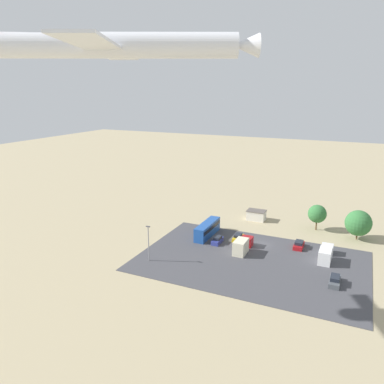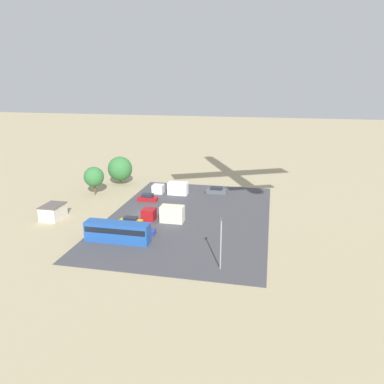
{
  "view_description": "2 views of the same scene",
  "coord_description": "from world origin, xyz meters",
  "px_view_note": "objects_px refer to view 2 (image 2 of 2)",
  "views": [
    {
      "loc": [
        -18.83,
        79.41,
        34.44
      ],
      "look_at": [
        7.93,
        21.44,
        17.06
      ],
      "focal_mm": 35.0,
      "sensor_mm": 36.0,
      "label": 1
    },
    {
      "loc": [
        66.79,
        24.06,
        26.03
      ],
      "look_at": [
        -1.45,
        9.64,
        4.77
      ],
      "focal_mm": 35.0,
      "sensor_mm": 36.0,
      "label": 2
    }
  ],
  "objects_px": {
    "shed_building": "(53,212)",
    "parked_car_2": "(144,230)",
    "parked_car_1": "(131,221)",
    "parked_car_3": "(216,191)",
    "parked_truck_1": "(172,189)",
    "parked_car_0": "(148,198)",
    "bus": "(117,231)",
    "parked_truck_0": "(166,214)"
  },
  "relations": [
    {
      "from": "parked_car_0",
      "to": "parked_truck_0",
      "type": "xyz_separation_m",
      "value": [
        11.01,
        7.22,
        0.76
      ]
    },
    {
      "from": "bus",
      "to": "parked_truck_0",
      "type": "xyz_separation_m",
      "value": [
        -10.54,
        5.24,
        -0.39
      ]
    },
    {
      "from": "shed_building",
      "to": "parked_car_3",
      "type": "height_order",
      "value": "shed_building"
    },
    {
      "from": "bus",
      "to": "parked_truck_0",
      "type": "relative_size",
      "value": 1.35
    },
    {
      "from": "parked_truck_0",
      "to": "parked_truck_1",
      "type": "relative_size",
      "value": 0.97
    },
    {
      "from": "parked_car_0",
      "to": "shed_building",
      "type": "bearing_deg",
      "value": -46.32
    },
    {
      "from": "bus",
      "to": "parked_car_2",
      "type": "bearing_deg",
      "value": 140.72
    },
    {
      "from": "parked_car_1",
      "to": "parked_car_3",
      "type": "xyz_separation_m",
      "value": [
        -22.67,
        12.72,
        0.07
      ]
    },
    {
      "from": "bus",
      "to": "parked_car_0",
      "type": "relative_size",
      "value": 2.55
    },
    {
      "from": "parked_car_1",
      "to": "shed_building",
      "type": "bearing_deg",
      "value": 89.79
    },
    {
      "from": "parked_car_0",
      "to": "parked_car_3",
      "type": "relative_size",
      "value": 0.91
    },
    {
      "from": "parked_car_2",
      "to": "parked_car_3",
      "type": "xyz_separation_m",
      "value": [
        -26.43,
        8.89,
        -0.01
      ]
    },
    {
      "from": "parked_car_0",
      "to": "bus",
      "type": "bearing_deg",
      "value": 5.27
    },
    {
      "from": "shed_building",
      "to": "parked_truck_1",
      "type": "xyz_separation_m",
      "value": [
        -19.97,
        18.54,
        0.03
      ]
    },
    {
      "from": "parked_car_0",
      "to": "parked_truck_1",
      "type": "height_order",
      "value": "parked_truck_1"
    },
    {
      "from": "parked_car_0",
      "to": "parked_car_1",
      "type": "relative_size",
      "value": 0.99
    },
    {
      "from": "parked_truck_0",
      "to": "parked_car_0",
      "type": "bearing_deg",
      "value": 33.26
    },
    {
      "from": "parked_truck_1",
      "to": "parked_car_1",
      "type": "bearing_deg",
      "value": 172.35
    },
    {
      "from": "parked_car_1",
      "to": "parked_truck_1",
      "type": "distance_m",
      "value": 20.22
    },
    {
      "from": "parked_car_3",
      "to": "parked_truck_1",
      "type": "height_order",
      "value": "parked_truck_1"
    },
    {
      "from": "parked_car_2",
      "to": "parked_truck_1",
      "type": "bearing_deg",
      "value": 2.73
    },
    {
      "from": "parked_car_1",
      "to": "parked_truck_1",
      "type": "relative_size",
      "value": 0.52
    },
    {
      "from": "parked_car_3",
      "to": "parked_truck_1",
      "type": "distance_m",
      "value": 10.39
    },
    {
      "from": "parked_car_0",
      "to": "parked_truck_0",
      "type": "distance_m",
      "value": 13.19
    },
    {
      "from": "parked_truck_0",
      "to": "bus",
      "type": "bearing_deg",
      "value": 153.57
    },
    {
      "from": "parked_car_0",
      "to": "parked_car_2",
      "type": "height_order",
      "value": "parked_car_2"
    },
    {
      "from": "parked_car_1",
      "to": "parked_car_2",
      "type": "height_order",
      "value": "parked_car_2"
    },
    {
      "from": "parked_car_0",
      "to": "parked_car_2",
      "type": "xyz_separation_m",
      "value": [
        17.69,
        5.14,
        0.02
      ]
    },
    {
      "from": "bus",
      "to": "parked_truck_1",
      "type": "bearing_deg",
      "value": 175.82
    },
    {
      "from": "parked_car_2",
      "to": "parked_truck_0",
      "type": "relative_size",
      "value": 0.51
    },
    {
      "from": "parked_car_2",
      "to": "parked_car_3",
      "type": "height_order",
      "value": "parked_car_2"
    },
    {
      "from": "parked_car_1",
      "to": "parked_truck_1",
      "type": "height_order",
      "value": "parked_truck_1"
    },
    {
      "from": "shed_building",
      "to": "parked_car_2",
      "type": "bearing_deg",
      "value": 79.02
    },
    {
      "from": "shed_building",
      "to": "parked_car_3",
      "type": "xyz_separation_m",
      "value": [
        -22.61,
        28.56,
        -0.61
      ]
    },
    {
      "from": "parked_car_3",
      "to": "shed_building",
      "type": "bearing_deg",
      "value": 128.36
    },
    {
      "from": "bus",
      "to": "parked_car_0",
      "type": "height_order",
      "value": "bus"
    },
    {
      "from": "parked_car_0",
      "to": "parked_car_3",
      "type": "bearing_deg",
      "value": 121.89
    },
    {
      "from": "shed_building",
      "to": "parked_car_3",
      "type": "relative_size",
      "value": 1.07
    },
    {
      "from": "shed_building",
      "to": "parked_car_0",
      "type": "relative_size",
      "value": 1.18
    },
    {
      "from": "parked_car_2",
      "to": "shed_building",
      "type": "bearing_deg",
      "value": 79.02
    },
    {
      "from": "parked_car_1",
      "to": "bus",
      "type": "bearing_deg",
      "value": -174.97
    },
    {
      "from": "parked_car_1",
      "to": "parked_car_3",
      "type": "distance_m",
      "value": 25.99
    }
  ]
}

